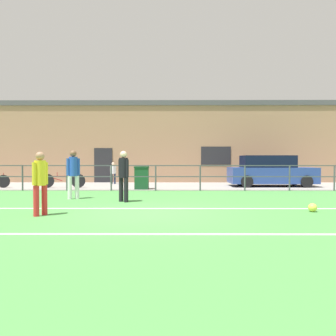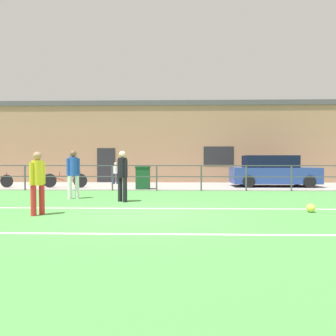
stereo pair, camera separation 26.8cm
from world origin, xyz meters
name	(u,v)px [view 1 (the left image)]	position (x,y,z in m)	size (l,w,h in m)	color
ground	(145,214)	(0.00, 0.00, -0.02)	(60.00, 44.00, 0.04)	#478C42
field_line_touchline	(147,208)	(0.00, 0.78, 0.00)	(36.00, 0.11, 0.00)	white
field_line_hash	(135,234)	(0.00, -2.33, 0.00)	(36.00, 0.11, 0.00)	white
pavement_strip	(158,186)	(0.00, 8.50, 0.01)	(48.00, 5.00, 0.02)	gray
perimeter_fence	(156,174)	(0.00, 6.00, 0.75)	(36.07, 0.07, 1.15)	#474C51
clubhouse_facade	(160,143)	(0.00, 12.20, 2.50)	(28.00, 2.56, 4.98)	#A37A5B
player_goalkeeper	(124,173)	(-0.88, 2.19, 0.95)	(0.37, 0.34, 1.68)	black
player_striker	(73,171)	(-2.77, 2.98, 0.98)	(0.42, 0.30, 1.72)	white
player_winger	(40,179)	(-2.56, -0.39, 0.90)	(0.28, 0.39, 1.58)	red
soccer_ball_match	(313,208)	(4.44, 0.24, 0.11)	(0.23, 0.23, 0.23)	#E5E04C
spectator_child	(113,172)	(-2.58, 9.69, 0.72)	(0.32, 0.22, 1.23)	#232D4C
parked_car_red	(270,172)	(5.84, 8.22, 0.77)	(4.32, 1.80, 1.59)	#28428E
bicycle_parked_0	(63,181)	(-4.60, 7.20, 0.38)	(2.21, 0.04, 0.78)	black
trash_bin_0	(142,178)	(-0.68, 6.60, 0.56)	(0.67, 0.57, 1.06)	#194C28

